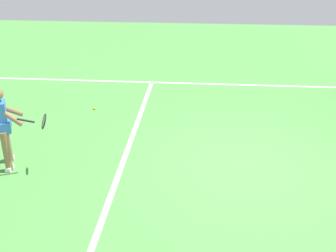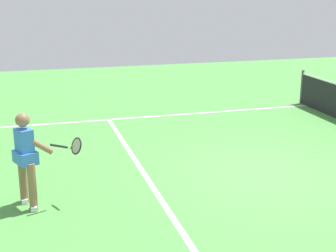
# 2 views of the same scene
# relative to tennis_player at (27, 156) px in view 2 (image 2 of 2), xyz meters

# --- Properties ---
(ground_plane) EXTENTS (26.55, 26.55, 0.00)m
(ground_plane) POSITION_rel_tennis_player_xyz_m (-0.38, 4.29, -0.85)
(ground_plane) COLOR #4C9342
(service_line_marking) EXTENTS (9.12, 0.10, 0.01)m
(service_line_marking) POSITION_rel_tennis_player_xyz_m (-0.38, 2.08, -0.84)
(service_line_marking) COLOR white
(service_line_marking) RESTS_ON ground
(sideline_left_marking) EXTENTS (0.10, 18.42, 0.01)m
(sideline_left_marking) POSITION_rel_tennis_player_xyz_m (-4.94, 4.29, -0.84)
(sideline_left_marking) COLOR white
(sideline_left_marking) RESTS_ON ground
(tennis_player) EXTENTS (0.67, 1.11, 1.55)m
(tennis_player) POSITION_rel_tennis_player_xyz_m (0.00, 0.00, 0.00)
(tennis_player) COLOR #8C6647
(tennis_player) RESTS_ON ground
(tennis_ball_near) EXTENTS (0.07, 0.07, 0.07)m
(tennis_ball_near) POSITION_rel_tennis_player_xyz_m (-2.79, 0.90, -0.81)
(tennis_ball_near) COLOR #D1E533
(tennis_ball_near) RESTS_ON ground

